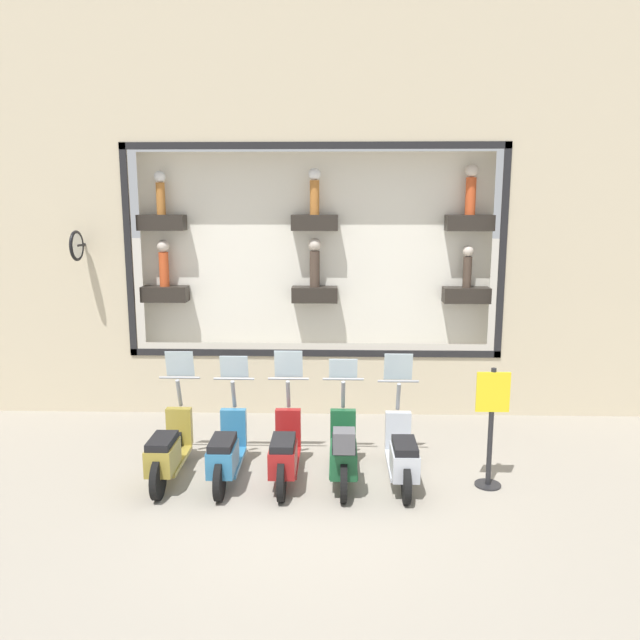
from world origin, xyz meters
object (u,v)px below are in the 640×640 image
Objects in this scene: scooter_red_2 at (285,452)px; scooter_teal_3 at (226,452)px; scooter_olive_4 at (168,451)px; shop_sign_post at (491,423)px; scooter_green_1 at (343,452)px; scooter_silver_0 at (402,454)px.

scooter_red_2 is 1.00× the size of scooter_teal_3.
shop_sign_post is at bearing -90.60° from scooter_olive_4.
scooter_green_1 is at bearing 90.44° from shop_sign_post.
scooter_red_2 is at bearing 89.06° from shop_sign_post.
shop_sign_post is at bearing -90.94° from scooter_red_2.
scooter_olive_4 is (0.01, 3.25, 0.02)m from scooter_silver_0.
scooter_teal_3 is 1.08× the size of shop_sign_post.
shop_sign_post is at bearing -92.00° from scooter_silver_0.
scooter_red_2 is at bearing 85.65° from scooter_green_1.
scooter_green_1 is at bearing -92.06° from scooter_teal_3.
scooter_teal_3 is (0.00, 2.44, 0.01)m from scooter_silver_0.
shop_sign_post is (-0.04, -1.18, 0.48)m from scooter_silver_0.
scooter_red_2 is at bearing -89.76° from scooter_teal_3.
scooter_teal_3 is at bearing 89.32° from shop_sign_post.
scooter_red_2 reaches higher than scooter_olive_4.
scooter_red_2 is 1.08× the size of shop_sign_post.
scooter_red_2 reaches higher than scooter_green_1.
scooter_teal_3 is (-0.00, 0.81, -0.01)m from scooter_red_2.
scooter_silver_0 is at bearing -90.18° from scooter_red_2.
scooter_red_2 is 2.85m from shop_sign_post.
scooter_silver_0 is at bearing -90.09° from scooter_olive_4.
scooter_teal_3 is at bearing -90.25° from scooter_olive_4.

